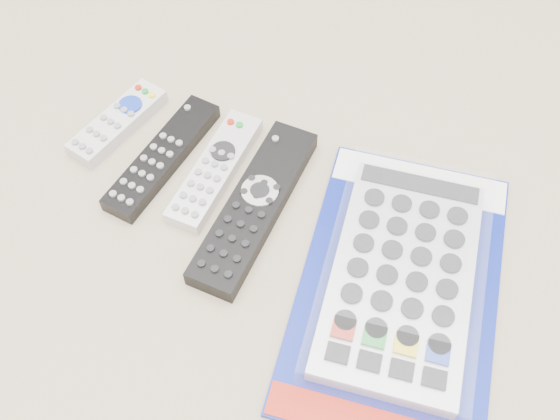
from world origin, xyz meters
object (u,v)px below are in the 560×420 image
at_px(remote_large_black, 255,206).
at_px(jumbo_remote_packaged, 402,275).
at_px(remote_silver_dvd, 215,169).
at_px(remote_small_grey, 118,122).
at_px(remote_slim_black, 162,157).

xyz_separation_m(remote_large_black, jumbo_remote_packaged, (0.19, -0.03, 0.01)).
bearing_deg(remote_silver_dvd, remote_small_grey, 173.50).
relative_size(remote_slim_black, jumbo_remote_packaged, 0.53).
bearing_deg(remote_small_grey, remote_slim_black, -6.44).
distance_m(remote_slim_black, remote_silver_dvd, 0.07).
bearing_deg(remote_large_black, jumbo_remote_packaged, -6.90).
height_order(remote_slim_black, jumbo_remote_packaged, jumbo_remote_packaged).
bearing_deg(remote_slim_black, remote_small_grey, 167.42).
bearing_deg(remote_slim_black, remote_large_black, -3.81).
xyz_separation_m(remote_slim_black, remote_large_black, (0.14, -0.02, 0.00)).
bearing_deg(remote_silver_dvd, remote_slim_black, -172.54).
bearing_deg(remote_small_grey, remote_silver_dvd, 4.83).
xyz_separation_m(remote_small_grey, remote_slim_black, (0.08, -0.03, -0.00)).
xyz_separation_m(remote_silver_dvd, jumbo_remote_packaged, (0.26, -0.06, 0.01)).
bearing_deg(remote_slim_black, jumbo_remote_packaged, -2.84).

